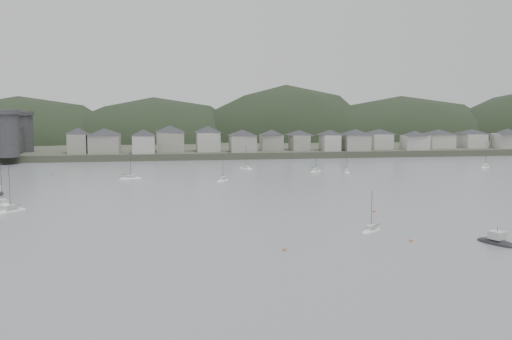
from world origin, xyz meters
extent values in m
plane|color=slate|center=(0.00, 0.00, 0.00)|extent=(900.00, 900.00, 0.00)
cube|color=#383D2D|center=(0.00, 295.00, 1.50)|extent=(900.00, 250.00, 3.00)
ellipsoid|color=black|center=(-110.87, 271.94, -10.14)|extent=(138.98, 92.48, 81.13)
ellipsoid|color=black|center=(-32.30, 272.87, -9.97)|extent=(132.08, 90.41, 79.74)
ellipsoid|color=black|center=(50.65, 272.93, -12.68)|extent=(133.88, 88.37, 101.41)
ellipsoid|color=black|center=(125.95, 267.91, -10.32)|extent=(165.81, 81.78, 82.55)
cylinder|color=#2D2D2F|center=(-92.00, 166.00, 12.00)|extent=(10.00, 10.00, 18.00)
cylinder|color=#2D2D2F|center=(-92.00, 194.00, 11.50)|extent=(10.00, 10.00, 17.00)
cube|color=#2D2D2F|center=(-92.00, 180.00, 9.00)|extent=(3.50, 30.00, 12.00)
cube|color=gray|center=(-65.00, 181.96, 7.29)|extent=(8.34, 12.91, 8.59)
pyramid|color=#242428|center=(-65.00, 181.96, 13.09)|extent=(15.78, 15.78, 3.01)
cube|color=gray|center=(-53.32, 181.32, 7.18)|extent=(13.68, 13.35, 8.36)
pyramid|color=#242428|center=(-53.32, 181.32, 12.82)|extent=(20.07, 20.07, 2.93)
cube|color=#AEACA4|center=(-35.57, 176.02, 7.04)|extent=(9.78, 10.20, 8.08)
pyramid|color=#242428|center=(-35.57, 176.02, 12.49)|extent=(14.83, 14.83, 2.83)
cube|color=gray|center=(-23.51, 185.65, 7.55)|extent=(12.59, 13.33, 9.09)
pyramid|color=#242428|center=(-23.51, 185.65, 13.68)|extent=(19.24, 19.24, 3.18)
cube|color=#AEACA4|center=(-5.75, 184.10, 7.43)|extent=(10.74, 12.17, 8.87)
pyramid|color=#242428|center=(-5.75, 184.10, 13.42)|extent=(17.01, 17.01, 3.10)
cube|color=gray|center=(9.92, 177.53, 6.85)|extent=(11.63, 12.09, 7.69)
pyramid|color=#242428|center=(9.92, 177.53, 12.04)|extent=(17.61, 17.61, 2.69)
cube|color=gray|center=(25.25, 186.19, 6.72)|extent=(10.37, 9.35, 7.44)
pyramid|color=#242428|center=(25.25, 186.19, 11.74)|extent=(14.65, 14.65, 2.60)
cube|color=gray|center=(38.63, 183.79, 6.61)|extent=(8.24, 12.20, 7.22)
pyramid|color=#242428|center=(38.63, 183.79, 11.48)|extent=(15.17, 15.17, 2.53)
cube|color=#AEACA4|center=(52.50, 178.55, 6.73)|extent=(8.06, 10.91, 7.46)
pyramid|color=#242428|center=(52.50, 178.55, 11.77)|extent=(14.08, 14.08, 2.61)
cube|color=gray|center=(64.81, 177.06, 6.83)|extent=(11.73, 11.78, 7.66)
pyramid|color=#242428|center=(64.81, 177.06, 12.00)|extent=(17.46, 17.46, 2.68)
cube|color=#AEACA4|center=(80.64, 186.91, 6.67)|extent=(10.19, 13.02, 7.33)
pyramid|color=#242428|center=(80.64, 186.91, 11.62)|extent=(17.23, 17.23, 2.57)
cube|color=#AEACA4|center=(95.55, 178.06, 6.44)|extent=(11.70, 9.81, 6.88)
pyramid|color=#242428|center=(95.55, 178.06, 11.08)|extent=(15.97, 15.97, 2.41)
cube|color=#AEACA4|center=(112.40, 186.91, 6.50)|extent=(12.83, 12.48, 7.00)
pyramid|color=#242428|center=(112.40, 186.91, 11.22)|extent=(18.79, 18.79, 2.45)
cube|color=#AEACA4|center=(130.73, 187.42, 6.48)|extent=(11.07, 13.50, 6.97)
pyramid|color=#242428|center=(130.73, 187.42, 11.19)|extent=(18.25, 18.25, 2.44)
cube|color=#AEACA4|center=(146.02, 179.72, 6.67)|extent=(13.75, 9.12, 7.34)
pyramid|color=#242428|center=(146.02, 179.72, 11.62)|extent=(16.97, 16.97, 2.57)
ellipsoid|color=silver|center=(-37.80, 106.56, 0.05)|extent=(8.45, 4.45, 1.61)
cube|color=#BCBDB8|center=(-37.80, 106.56, 1.16)|extent=(3.17, 2.40, 0.70)
cylinder|color=#3F3F42|center=(-37.80, 106.56, 5.24)|extent=(0.12, 0.12, 10.09)
cylinder|color=#3F3F42|center=(-39.21, 106.91, 1.71)|extent=(3.55, 0.97, 0.10)
ellipsoid|color=silver|center=(5.03, 131.29, 0.05)|extent=(6.08, 7.29, 1.45)
cube|color=#BCBDB8|center=(5.03, 131.29, 1.08)|extent=(2.77, 3.00, 0.70)
cylinder|color=#3F3F42|center=(5.03, 131.29, 4.74)|extent=(0.12, 0.12, 9.09)
cylinder|color=#3F3F42|center=(5.78, 132.36, 1.63)|extent=(1.96, 2.74, 0.10)
ellipsoid|color=silver|center=(99.79, 120.75, 0.05)|extent=(7.83, 7.85, 1.68)
cube|color=#BCBDB8|center=(99.79, 120.75, 1.19)|extent=(3.38, 3.39, 0.70)
cylinder|color=#3F3F42|center=(99.79, 120.75, 5.45)|extent=(0.12, 0.12, 10.50)
cylinder|color=#3F3F42|center=(98.72, 121.82, 1.74)|extent=(2.73, 2.75, 0.10)
ellipsoid|color=silver|center=(29.57, 117.94, 0.05)|extent=(6.85, 6.59, 1.44)
cube|color=#BCBDB8|center=(29.57, 117.94, 1.07)|extent=(2.93, 2.88, 0.70)
cylinder|color=#3F3F42|center=(29.57, 117.94, 4.70)|extent=(0.12, 0.12, 9.01)
cylinder|color=#3F3F42|center=(28.61, 118.82, 1.62)|extent=(2.45, 2.28, 0.10)
ellipsoid|color=silver|center=(40.16, 113.63, 0.05)|extent=(3.20, 6.84, 1.31)
cube|color=#BCBDB8|center=(40.16, 113.63, 1.01)|extent=(1.82, 2.51, 0.70)
cylinder|color=#3F3F42|center=(40.16, 113.63, 4.31)|extent=(0.12, 0.12, 8.22)
cylinder|color=#3F3F42|center=(39.96, 114.80, 1.56)|extent=(0.61, 2.93, 0.10)
ellipsoid|color=silver|center=(-66.83, 59.54, 0.05)|extent=(7.11, 8.27, 1.66)
cube|color=#BCBDB8|center=(-66.83, 59.54, 1.18)|extent=(3.21, 3.43, 0.70)
cylinder|color=#3F3F42|center=(-66.83, 59.54, 5.40)|extent=(0.12, 0.12, 10.40)
ellipsoid|color=silver|center=(-62.32, 49.05, 0.05)|extent=(7.72, 8.48, 1.74)
cube|color=#BCBDB8|center=(-62.32, 49.05, 1.22)|extent=(3.43, 3.57, 0.70)
cylinder|color=#3F3F42|center=(-62.32, 49.05, 5.65)|extent=(0.12, 0.12, 10.89)
cylinder|color=#3F3F42|center=(-61.31, 47.85, 1.77)|extent=(2.59, 3.07, 0.10)
ellipsoid|color=silver|center=(13.75, 15.74, 0.05)|extent=(6.29, 5.65, 1.29)
cube|color=#BCBDB8|center=(13.75, 15.74, 0.99)|extent=(2.64, 2.51, 0.70)
cylinder|color=#3F3F42|center=(13.75, 15.74, 4.22)|extent=(0.12, 0.12, 8.03)
cylinder|color=#3F3F42|center=(14.65, 15.01, 1.54)|extent=(2.31, 1.90, 0.10)
ellipsoid|color=silver|center=(-7.57, 96.61, 0.05)|extent=(6.10, 7.73, 1.52)
cube|color=#BCBDB8|center=(-7.57, 96.61, 1.11)|extent=(2.83, 3.14, 0.70)
cylinder|color=#3F3F42|center=(-7.57, 96.61, 4.95)|extent=(0.12, 0.12, 9.50)
cylinder|color=#3F3F42|center=(-8.30, 97.77, 1.66)|extent=(1.90, 2.95, 0.10)
ellipsoid|color=black|center=(32.72, 2.49, 0.05)|extent=(5.96, 8.83, 1.83)
cube|color=#BCBDB8|center=(32.72, 2.49, 1.61)|extent=(3.11, 3.20, 1.40)
cylinder|color=#3F3F42|center=(32.72, 2.49, 2.51)|extent=(0.10, 0.10, 1.20)
sphere|color=#CD7644|center=(18.20, 6.95, 0.15)|extent=(0.70, 0.70, 0.70)
sphere|color=#CD7644|center=(-65.82, 122.73, 0.15)|extent=(0.70, 0.70, 0.70)
sphere|color=#CD7644|center=(-6.26, 4.02, 0.15)|extent=(0.70, 0.70, 0.70)
sphere|color=#CD7644|center=(22.03, 36.35, 0.15)|extent=(0.70, 0.70, 0.70)
camera|label=1|loc=(-26.66, -92.92, 25.17)|focal=40.98mm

